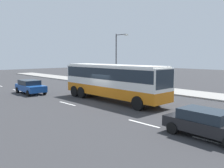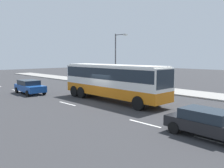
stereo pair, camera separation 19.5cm
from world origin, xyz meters
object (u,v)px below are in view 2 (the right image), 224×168
at_px(car_blue_saloon, 30,87).
at_px(car_black_sedan, 208,123).
at_px(coach_bus, 113,79).
at_px(street_lamp, 117,56).
at_px(pedestrian_at_crossing, 172,83).
at_px(pedestrian_near_curb, 144,81).

relative_size(car_blue_saloon, car_black_sedan, 1.04).
bearing_deg(coach_bus, street_lamp, 133.66).
distance_m(car_black_sedan, pedestrian_at_crossing, 14.55).
distance_m(car_black_sedan, street_lamp, 20.35).
distance_m(pedestrian_near_curb, street_lamp, 4.88).
xyz_separation_m(car_blue_saloon, pedestrian_near_curb, (6.18, 12.39, 0.24)).
xyz_separation_m(car_black_sedan, pedestrian_at_crossing, (-9.09, 11.35, 0.43)).
relative_size(car_blue_saloon, pedestrian_near_curb, 2.93).
bearing_deg(pedestrian_near_curb, pedestrian_at_crossing, 102.52).
relative_size(coach_bus, pedestrian_at_crossing, 6.39).
distance_m(car_blue_saloon, street_lamp, 11.65).
bearing_deg(car_black_sedan, pedestrian_near_curb, 141.09).
distance_m(car_blue_saloon, pedestrian_near_curb, 13.85).
relative_size(coach_bus, street_lamp, 1.66).
distance_m(coach_bus, car_blue_saloon, 10.20).
height_order(car_blue_saloon, car_black_sedan, car_blue_saloon).
xyz_separation_m(coach_bus, car_black_sedan, (10.36, -3.38, -1.32)).
bearing_deg(pedestrian_at_crossing, pedestrian_near_curb, -141.27).
bearing_deg(coach_bus, pedestrian_at_crossing, 81.89).
xyz_separation_m(car_blue_saloon, pedestrian_at_crossing, (10.73, 11.54, 0.39)).
bearing_deg(street_lamp, car_blue_saloon, -104.47).
relative_size(coach_bus, pedestrian_near_curb, 7.38).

